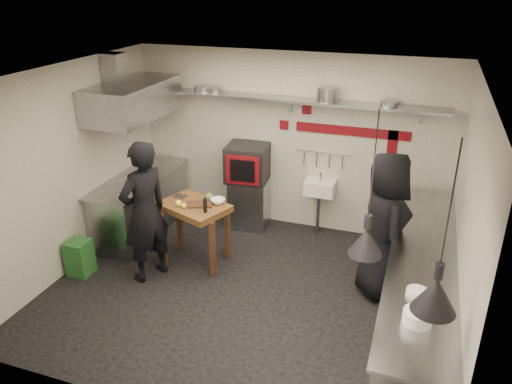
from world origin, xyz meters
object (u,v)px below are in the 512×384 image
(chef_right, at_px, (384,226))
(chef_left, at_px, (145,212))
(prep_table, at_px, (195,234))
(combi_oven, at_px, (248,163))
(oven_stand, at_px, (250,203))
(green_bin, at_px, (80,257))

(chef_right, bearing_deg, chef_left, 79.48)
(chef_right, bearing_deg, prep_table, 69.79)
(combi_oven, xyz_separation_m, chef_right, (2.26, -1.24, -0.13))
(oven_stand, xyz_separation_m, chef_left, (-0.78, -1.88, 0.57))
(oven_stand, xyz_separation_m, combi_oven, (-0.03, 0.01, 0.69))
(oven_stand, distance_m, chef_right, 2.60)
(chef_left, relative_size, chef_right, 1.01)
(combi_oven, distance_m, prep_table, 1.52)
(combi_oven, xyz_separation_m, green_bin, (-1.69, -2.15, -0.84))
(combi_oven, bearing_deg, chef_left, -116.52)
(chef_right, bearing_deg, oven_stand, 38.29)
(combi_oven, distance_m, green_bin, 2.86)
(green_bin, relative_size, chef_left, 0.26)
(chef_left, bearing_deg, green_bin, -51.74)
(oven_stand, xyz_separation_m, prep_table, (-0.33, -1.34, 0.06))
(prep_table, distance_m, chef_right, 2.61)
(oven_stand, xyz_separation_m, green_bin, (-1.72, -2.14, -0.15))
(chef_left, bearing_deg, combi_oven, -178.55)
(oven_stand, xyz_separation_m, chef_right, (2.22, -1.23, 0.56))
(oven_stand, distance_m, chef_left, 2.11)
(green_bin, bearing_deg, chef_right, 13.03)
(green_bin, bearing_deg, prep_table, 29.83)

